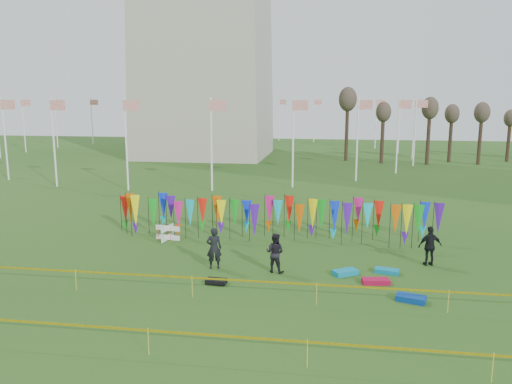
# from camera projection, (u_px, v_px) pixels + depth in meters

# --- Properties ---
(ground) EXTENTS (160.00, 160.00, 0.00)m
(ground) POSITION_uv_depth(u_px,v_px,m) (249.00, 280.00, 21.86)
(ground) COLOR #244914
(ground) RESTS_ON ground
(flagpole_ring) EXTENTS (57.40, 56.16, 8.00)m
(flagpole_ring) POSITION_uv_depth(u_px,v_px,m) (207.00, 127.00, 69.86)
(flagpole_ring) COLOR white
(flagpole_ring) RESTS_ON ground
(banner_row) EXTENTS (18.64, 0.64, 2.30)m
(banner_row) POSITION_uv_depth(u_px,v_px,m) (273.00, 215.00, 28.00)
(banner_row) COLOR black
(banner_row) RESTS_ON ground
(caution_tape_near) EXTENTS (26.00, 0.02, 0.90)m
(caution_tape_near) POSITION_uv_depth(u_px,v_px,m) (234.00, 281.00, 19.58)
(caution_tape_near) COLOR yellow
(caution_tape_near) RESTS_ON ground
(caution_tape_far) EXTENTS (26.00, 0.02, 0.90)m
(caution_tape_far) POSITION_uv_depth(u_px,v_px,m) (204.00, 336.00, 15.05)
(caution_tape_far) COLOR yellow
(caution_tape_far) RESTS_ON ground
(box_kite) EXTENTS (0.77, 0.77, 0.85)m
(box_kite) POSITION_uv_depth(u_px,v_px,m) (168.00, 233.00, 28.02)
(box_kite) COLOR red
(box_kite) RESTS_ON ground
(person_left) EXTENTS (0.83, 0.69, 1.97)m
(person_left) POSITION_uv_depth(u_px,v_px,m) (214.00, 248.00, 23.23)
(person_left) COLOR black
(person_left) RESTS_ON ground
(person_mid) EXTENTS (1.00, 0.77, 1.83)m
(person_mid) POSITION_uv_depth(u_px,v_px,m) (275.00, 253.00, 22.76)
(person_mid) COLOR black
(person_mid) RESTS_ON ground
(person_right) EXTENTS (1.24, 0.88, 1.92)m
(person_right) POSITION_uv_depth(u_px,v_px,m) (430.00, 246.00, 23.65)
(person_right) COLOR black
(person_right) RESTS_ON ground
(kite_bag_turquoise) EXTENTS (1.24, 1.07, 0.22)m
(kite_bag_turquoise) POSITION_uv_depth(u_px,v_px,m) (345.00, 272.00, 22.52)
(kite_bag_turquoise) COLOR #0B87B1
(kite_bag_turquoise) RESTS_ON ground
(kite_bag_blue) EXTENTS (1.23, 0.89, 0.23)m
(kite_bag_blue) POSITION_uv_depth(u_px,v_px,m) (411.00, 298.00, 19.56)
(kite_bag_blue) COLOR #093893
(kite_bag_blue) RESTS_ON ground
(kite_bag_red) EXTENTS (1.22, 0.69, 0.21)m
(kite_bag_red) POSITION_uv_depth(u_px,v_px,m) (376.00, 281.00, 21.44)
(kite_bag_red) COLOR #AF0B34
(kite_bag_red) RESTS_ON ground
(kite_bag_black) EXTENTS (0.91, 0.57, 0.20)m
(kite_bag_black) POSITION_uv_depth(u_px,v_px,m) (216.00, 281.00, 21.44)
(kite_bag_black) COLOR black
(kite_bag_black) RESTS_ON ground
(kite_bag_teal) EXTENTS (1.15, 0.77, 0.20)m
(kite_bag_teal) POSITION_uv_depth(u_px,v_px,m) (387.00, 271.00, 22.72)
(kite_bag_teal) COLOR #0C81AB
(kite_bag_teal) RESTS_ON ground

